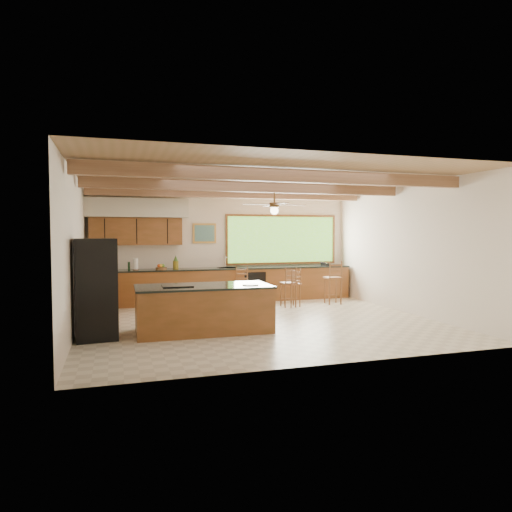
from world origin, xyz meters
name	(u,v)px	position (x,y,z in m)	size (l,w,h in m)	color
ground	(260,322)	(0.00, 0.00, 0.00)	(7.20, 7.20, 0.00)	beige
room_shell	(243,217)	(-0.17, 0.65, 2.21)	(7.27, 6.54, 3.02)	silver
counter_run	(200,287)	(-0.82, 2.52, 0.46)	(7.12, 3.10, 1.28)	brown
island	(204,308)	(-1.30, -0.59, 0.44)	(2.54, 1.22, 0.90)	brown
refrigerator	(96,289)	(-3.22, -0.64, 0.89)	(0.76, 0.74, 1.77)	black
bar_stool_a	(242,281)	(0.29, 2.40, 0.59)	(0.43, 0.43, 1.00)	brown
bar_stool_b	(289,284)	(1.27, 1.55, 0.59)	(0.37, 0.37, 1.00)	brown
bar_stool_c	(293,285)	(1.38, 1.55, 0.57)	(0.42, 0.42, 0.96)	brown
bar_stool_d	(334,279)	(2.56, 1.65, 0.67)	(0.43, 0.43, 1.13)	brown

